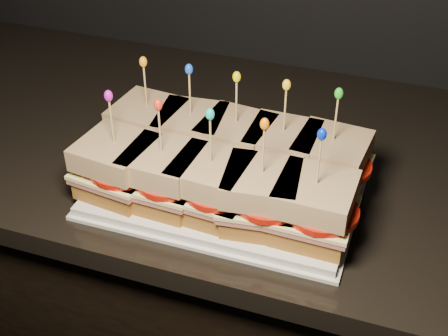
% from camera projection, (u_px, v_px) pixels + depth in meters
% --- Properties ---
extents(cabinet, '(2.24, 0.61, 0.84)m').
position_uv_depth(cabinet, '(236.00, 319.00, 1.33)').
color(cabinet, black).
rests_on(cabinet, ground).
extents(granite_slab, '(2.28, 0.65, 0.04)m').
position_uv_depth(granite_slab, '(238.00, 151.00, 1.08)').
color(granite_slab, black).
rests_on(granite_slab, cabinet).
extents(platter, '(0.38, 0.24, 0.02)m').
position_uv_depth(platter, '(224.00, 193.00, 0.94)').
color(platter, white).
rests_on(platter, granite_slab).
extents(platter_rim, '(0.40, 0.25, 0.01)m').
position_uv_depth(platter_rim, '(224.00, 196.00, 0.94)').
color(platter_rim, white).
rests_on(platter_rim, granite_slab).
extents(sandwich_0_bread_bot, '(0.11, 0.11, 0.03)m').
position_uv_depth(sandwich_0_bread_bot, '(150.00, 144.00, 1.01)').
color(sandwich_0_bread_bot, brown).
rests_on(sandwich_0_bread_bot, platter).
extents(sandwich_0_ham, '(0.12, 0.11, 0.01)m').
position_uv_depth(sandwich_0_ham, '(149.00, 135.00, 1.00)').
color(sandwich_0_ham, '#B0534F').
rests_on(sandwich_0_ham, sandwich_0_bread_bot).
extents(sandwich_0_cheese, '(0.12, 0.12, 0.01)m').
position_uv_depth(sandwich_0_cheese, '(149.00, 131.00, 0.99)').
color(sandwich_0_cheese, '#FDF499').
rests_on(sandwich_0_cheese, sandwich_0_ham).
extents(sandwich_0_tomato, '(0.10, 0.10, 0.01)m').
position_uv_depth(sandwich_0_tomato, '(154.00, 130.00, 0.98)').
color(sandwich_0_tomato, red).
rests_on(sandwich_0_tomato, sandwich_0_cheese).
extents(sandwich_0_bread_top, '(0.11, 0.11, 0.03)m').
position_uv_depth(sandwich_0_bread_top, '(148.00, 115.00, 0.98)').
color(sandwich_0_bread_top, '#69330D').
rests_on(sandwich_0_bread_top, sandwich_0_tomato).
extents(sandwich_0_pick, '(0.00, 0.00, 0.09)m').
position_uv_depth(sandwich_0_pick, '(145.00, 89.00, 0.95)').
color(sandwich_0_pick, tan).
rests_on(sandwich_0_pick, sandwich_0_bread_top).
extents(sandwich_0_frill, '(0.01, 0.01, 0.02)m').
position_uv_depth(sandwich_0_frill, '(143.00, 62.00, 0.92)').
color(sandwich_0_frill, orange).
rests_on(sandwich_0_frill, sandwich_0_pick).
extents(sandwich_1_bread_bot, '(0.11, 0.11, 0.03)m').
position_uv_depth(sandwich_1_bread_bot, '(192.00, 152.00, 0.99)').
color(sandwich_1_bread_bot, brown).
rests_on(sandwich_1_bread_bot, platter).
extents(sandwich_1_ham, '(0.12, 0.11, 0.01)m').
position_uv_depth(sandwich_1_ham, '(192.00, 143.00, 0.98)').
color(sandwich_1_ham, '#B0534F').
rests_on(sandwich_1_ham, sandwich_1_bread_bot).
extents(sandwich_1_cheese, '(0.12, 0.12, 0.01)m').
position_uv_depth(sandwich_1_cheese, '(191.00, 139.00, 0.97)').
color(sandwich_1_cheese, '#FDF499').
rests_on(sandwich_1_cheese, sandwich_1_ham).
extents(sandwich_1_tomato, '(0.10, 0.10, 0.01)m').
position_uv_depth(sandwich_1_tomato, '(197.00, 138.00, 0.96)').
color(sandwich_1_tomato, red).
rests_on(sandwich_1_tomato, sandwich_1_cheese).
extents(sandwich_1_bread_top, '(0.11, 0.11, 0.03)m').
position_uv_depth(sandwich_1_bread_top, '(191.00, 123.00, 0.96)').
color(sandwich_1_bread_top, '#69330D').
rests_on(sandwich_1_bread_top, sandwich_1_tomato).
extents(sandwich_1_pick, '(0.00, 0.00, 0.09)m').
position_uv_depth(sandwich_1_pick, '(190.00, 96.00, 0.93)').
color(sandwich_1_pick, tan).
rests_on(sandwich_1_pick, sandwich_1_bread_top).
extents(sandwich_1_frill, '(0.01, 0.01, 0.02)m').
position_uv_depth(sandwich_1_frill, '(189.00, 69.00, 0.90)').
color(sandwich_1_frill, blue).
rests_on(sandwich_1_frill, sandwich_1_pick).
extents(sandwich_2_bread_bot, '(0.11, 0.11, 0.03)m').
position_uv_depth(sandwich_2_bread_bot, '(236.00, 161.00, 0.97)').
color(sandwich_2_bread_bot, brown).
rests_on(sandwich_2_bread_bot, platter).
extents(sandwich_2_ham, '(0.12, 0.12, 0.01)m').
position_uv_depth(sandwich_2_ham, '(236.00, 152.00, 0.96)').
color(sandwich_2_ham, '#B0534F').
rests_on(sandwich_2_ham, sandwich_2_bread_bot).
extents(sandwich_2_cheese, '(0.12, 0.12, 0.01)m').
position_uv_depth(sandwich_2_cheese, '(236.00, 148.00, 0.95)').
color(sandwich_2_cheese, '#FDF499').
rests_on(sandwich_2_cheese, sandwich_2_ham).
extents(sandwich_2_tomato, '(0.10, 0.10, 0.01)m').
position_uv_depth(sandwich_2_tomato, '(242.00, 147.00, 0.94)').
color(sandwich_2_tomato, red).
rests_on(sandwich_2_tomato, sandwich_2_cheese).
extents(sandwich_2_bread_top, '(0.11, 0.11, 0.03)m').
position_uv_depth(sandwich_2_bread_top, '(236.00, 132.00, 0.94)').
color(sandwich_2_bread_top, '#69330D').
rests_on(sandwich_2_bread_top, sandwich_2_tomato).
extents(sandwich_2_pick, '(0.00, 0.00, 0.09)m').
position_uv_depth(sandwich_2_pick, '(236.00, 104.00, 0.91)').
color(sandwich_2_pick, tan).
rests_on(sandwich_2_pick, sandwich_2_bread_top).
extents(sandwich_2_frill, '(0.01, 0.01, 0.02)m').
position_uv_depth(sandwich_2_frill, '(237.00, 77.00, 0.88)').
color(sandwich_2_frill, '#F2E401').
rests_on(sandwich_2_frill, sandwich_2_pick).
extents(sandwich_3_bread_bot, '(0.10, 0.10, 0.03)m').
position_uv_depth(sandwich_3_bread_bot, '(281.00, 170.00, 0.95)').
color(sandwich_3_bread_bot, brown).
rests_on(sandwich_3_bread_bot, platter).
extents(sandwich_3_ham, '(0.11, 0.11, 0.01)m').
position_uv_depth(sandwich_3_ham, '(282.00, 160.00, 0.94)').
color(sandwich_3_ham, '#B0534F').
rests_on(sandwich_3_ham, sandwich_3_bread_bot).
extents(sandwich_3_cheese, '(0.11, 0.11, 0.01)m').
position_uv_depth(sandwich_3_cheese, '(282.00, 157.00, 0.93)').
color(sandwich_3_cheese, '#FDF499').
rests_on(sandwich_3_cheese, sandwich_3_ham).
extents(sandwich_3_tomato, '(0.10, 0.10, 0.01)m').
position_uv_depth(sandwich_3_tomato, '(289.00, 156.00, 0.92)').
color(sandwich_3_tomato, red).
rests_on(sandwich_3_tomato, sandwich_3_cheese).
extents(sandwich_3_bread_top, '(0.10, 0.10, 0.03)m').
position_uv_depth(sandwich_3_bread_top, '(283.00, 140.00, 0.92)').
color(sandwich_3_bread_top, '#69330D').
rests_on(sandwich_3_bread_top, sandwich_3_tomato).
extents(sandwich_3_pick, '(0.00, 0.00, 0.09)m').
position_uv_depth(sandwich_3_pick, '(285.00, 113.00, 0.89)').
color(sandwich_3_pick, tan).
rests_on(sandwich_3_pick, sandwich_3_bread_top).
extents(sandwich_3_frill, '(0.01, 0.01, 0.02)m').
position_uv_depth(sandwich_3_frill, '(287.00, 85.00, 0.86)').
color(sandwich_3_frill, yellow).
rests_on(sandwich_3_frill, sandwich_3_pick).
extents(sandwich_4_bread_bot, '(0.11, 0.11, 0.03)m').
position_uv_depth(sandwich_4_bread_bot, '(328.00, 179.00, 0.93)').
color(sandwich_4_bread_bot, brown).
rests_on(sandwich_4_bread_bot, platter).
extents(sandwich_4_ham, '(0.12, 0.11, 0.01)m').
position_uv_depth(sandwich_4_ham, '(329.00, 170.00, 0.92)').
color(sandwich_4_ham, '#B0534F').
rests_on(sandwich_4_ham, sandwich_4_bread_bot).
extents(sandwich_4_cheese, '(0.12, 0.12, 0.01)m').
position_uv_depth(sandwich_4_cheese, '(330.00, 166.00, 0.91)').
color(sandwich_4_cheese, '#FDF499').
rests_on(sandwich_4_cheese, sandwich_4_ham).
extents(sandwich_4_tomato, '(0.10, 0.10, 0.01)m').
position_uv_depth(sandwich_4_tomato, '(338.00, 166.00, 0.90)').
color(sandwich_4_tomato, red).
rests_on(sandwich_4_tomato, sandwich_4_cheese).
extents(sandwich_4_bread_top, '(0.11, 0.11, 0.03)m').
position_uv_depth(sandwich_4_bread_top, '(332.00, 150.00, 0.90)').
color(sandwich_4_bread_top, '#69330D').
rests_on(sandwich_4_bread_top, sandwich_4_tomato).
extents(sandwich_4_pick, '(0.00, 0.00, 0.09)m').
position_uv_depth(sandwich_4_pick, '(335.00, 122.00, 0.87)').
color(sandwich_4_pick, tan).
rests_on(sandwich_4_pick, sandwich_4_bread_top).
extents(sandwich_4_frill, '(0.01, 0.01, 0.02)m').
position_uv_depth(sandwich_4_frill, '(339.00, 93.00, 0.84)').
color(sandwich_4_frill, green).
rests_on(sandwich_4_frill, sandwich_4_pick).
extents(sandwich_5_bread_bot, '(0.11, 0.11, 0.03)m').
position_uv_depth(sandwich_5_bread_bot, '(119.00, 182.00, 0.92)').
color(sandwich_5_bread_bot, brown).
rests_on(sandwich_5_bread_bot, platter).
extents(sandwich_5_ham, '(0.12, 0.12, 0.01)m').
position_uv_depth(sandwich_5_ham, '(118.00, 173.00, 0.91)').
color(sandwich_5_ham, '#B0534F').
rests_on(sandwich_5_ham, sandwich_5_bread_bot).
extents(sandwich_5_cheese, '(0.12, 0.12, 0.01)m').
position_uv_depth(sandwich_5_cheese, '(117.00, 169.00, 0.91)').
color(sandwich_5_cheese, '#FDF499').
rests_on(sandwich_5_cheese, sandwich_5_ham).
extents(sandwich_5_tomato, '(0.10, 0.10, 0.01)m').
position_uv_depth(sandwich_5_tomato, '(122.00, 168.00, 0.90)').
color(sandwich_5_tomato, red).
rests_on(sandwich_5_tomato, sandwich_5_cheese).
extents(sandwich_5_bread_top, '(0.11, 0.11, 0.03)m').
position_uv_depth(sandwich_5_bread_top, '(115.00, 152.00, 0.89)').
color(sandwich_5_bread_top, '#69330D').
rests_on(sandwich_5_bread_top, sandwich_5_tomato).
extents(sandwich_5_pick, '(0.00, 0.00, 0.09)m').
position_uv_depth(sandwich_5_pick, '(112.00, 124.00, 0.86)').
color(sandwich_5_pick, tan).
rests_on(sandwich_5_pick, sandwich_5_bread_top).
extents(sandwich_5_frill, '(0.01, 0.01, 0.02)m').
position_uv_depth(sandwich_5_frill, '(108.00, 96.00, 0.84)').
color(sandwich_5_frill, '#CC15B6').
rests_on(sandwich_5_frill, sandwich_5_pick).
extents(sandwich_6_bread_bot, '(0.10, 0.10, 0.03)m').
position_uv_depth(sandwich_6_bread_bot, '(164.00, 192.00, 0.90)').
color(sandwich_6_bread_bot, brown).
rests_on(sandwich_6_bread_bot, platter).
extents(sandwich_6_ham, '(0.11, 0.11, 0.01)m').
position_uv_depth(sandwich_6_ham, '(164.00, 182.00, 0.89)').
color(sandwich_6_ham, '#B0534F').
rests_on(sandwich_6_ham, sandwich_6_bread_bot).
extents(sandwich_6_cheese, '(0.12, 0.11, 0.01)m').
position_uv_depth(sandwich_6_cheese, '(163.00, 178.00, 0.89)').
color(sandwich_6_cheese, '#FDF499').
rests_on(sandwich_6_cheese, sandwich_6_ham).
extents(sandwich_6_tomato, '(0.10, 0.10, 0.01)m').
position_uv_depth(sandwich_6_tomato, '(169.00, 178.00, 0.88)').
color(sandwich_6_tomato, red).
rests_on(sandwich_6_tomato, sandwich_6_cheese).
extents(sandwich_6_bread_top, '(0.11, 0.11, 0.03)m').
position_uv_depth(sandwich_6_bread_top, '(162.00, 162.00, 0.87)').
color(sandwich_6_bread_top, '#69330D').
rests_on(sandwich_6_bread_top, sandwich_6_tomato).
extents(sandwich_6_pick, '(0.00, 0.00, 0.09)m').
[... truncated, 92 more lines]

